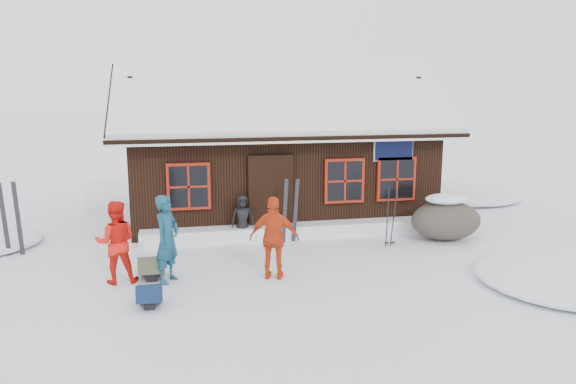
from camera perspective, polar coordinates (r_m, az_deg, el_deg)
The scene contains 14 objects.
ground at distance 11.74m, azimuth -4.07°, elevation -7.88°, with size 120.00×120.00×0.00m, color white.
mountain_hut at distance 16.41m, azimuth -1.22°, elevation 3.28°, with size 8.90×6.09×4.42m.
snow_drift at distance 14.06m, azimuth 0.80°, elevation -3.89°, with size 7.60×0.60×0.35m, color white.
snow_mounds at distance 13.77m, azimuth 1.76°, elevation -4.97°, with size 20.60×13.20×0.48m.
skier_teal at distance 11.04m, azimuth -12.17°, elevation -4.69°, with size 0.62×0.41×1.71m, color navy.
skier_orange_left at distance 11.26m, azimuth -17.07°, elevation -4.89°, with size 0.78×0.61×1.61m, color red.
skier_orange_right at distance 10.98m, azimuth -1.40°, elevation -4.69°, with size 0.97×0.40×1.65m, color red.
skier_crouched at distance 13.69m, azimuth -4.64°, elevation -2.64°, with size 0.55×0.36×1.13m, color black.
boulder at distance 14.30m, azimuth 15.75°, elevation -2.65°, with size 1.74×1.30×1.02m.
ski_pair_mid at distance 13.88m, azimuth -26.30°, elevation -2.56°, with size 0.45×0.08×1.72m.
ski_pair_right at distance 13.49m, azimuth 0.23°, elevation -2.02°, with size 0.44×0.08×1.60m.
ski_poles at distance 13.38m, azimuth 10.37°, elevation -2.63°, with size 0.26×0.13×1.43m.
backpack_blue at distance 10.15m, azimuth -13.88°, elevation -10.41°, with size 0.42×0.56×0.30m, color #0F2043.
backpack_olive at distance 11.48m, azimuth -13.68°, elevation -7.71°, with size 0.48×0.64×0.35m, color #434733.
Camera 1 is at (-1.40, -11.01, 3.83)m, focal length 35.00 mm.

